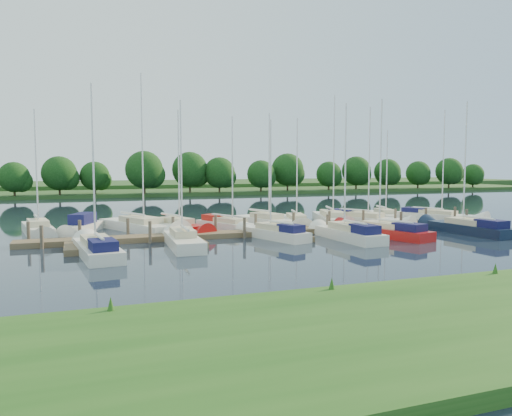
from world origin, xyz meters
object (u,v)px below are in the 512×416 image
object	(u,v)px
dock	(284,233)
motorboat	(82,228)
sailboat_n_0	(38,231)
sailboat_s_2	(274,234)
sailboat_n_5	(267,223)

from	to	relation	value
dock	motorboat	bearing A→B (deg)	154.13
dock	motorboat	distance (m)	17.01
sailboat_n_0	motorboat	size ratio (longest dim) A/B	1.77
dock	sailboat_s_2	distance (m)	2.27
sailboat_n_0	sailboat_s_2	world-z (taller)	sailboat_n_0
dock	motorboat	size ratio (longest dim) A/B	6.70
motorboat	dock	bearing A→B (deg)	177.75
sailboat_n_0	motorboat	distance (m)	3.39
motorboat	sailboat_s_2	xyz separation A→B (m)	(13.74, -9.06, -0.06)
motorboat	sailboat_n_0	bearing A→B (deg)	29.65
motorboat	sailboat_n_5	distance (m)	16.22
dock	sailboat_n_0	world-z (taller)	sailboat_n_0
sailboat_n_0	motorboat	xyz separation A→B (m)	(3.37, 0.36, 0.11)
sailboat_n_0	sailboat_s_2	xyz separation A→B (m)	(17.11, -8.71, 0.05)
sailboat_n_0	sailboat_n_5	size ratio (longest dim) A/B	0.98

